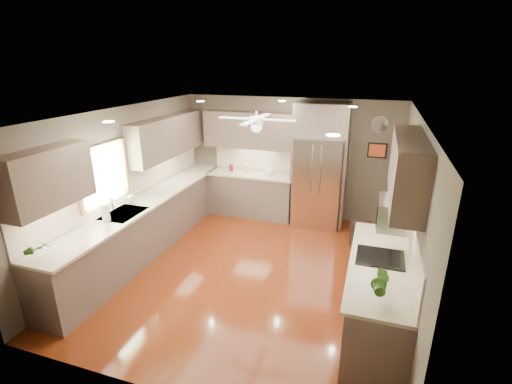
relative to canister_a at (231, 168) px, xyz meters
The scene contains 26 objects.
floor 2.69m from the canister_a, 61.45° to the right, with size 5.00×5.00×0.00m, color #4D280A.
ceiling 2.90m from the canister_a, 61.45° to the right, with size 5.00×5.00×0.00m, color white.
wall_back 1.25m from the canister_a, 14.60° to the left, with size 4.50×4.50×0.00m, color brown.
wall_front 4.84m from the canister_a, 75.74° to the right, with size 4.50×4.50×0.00m, color brown.
wall_left 2.44m from the canister_a, 115.80° to the right, with size 5.00×5.00×0.00m, color brown.
wall_right 4.09m from the canister_a, 32.47° to the right, with size 5.00×5.00×0.00m, color brown.
canister_a is the anchor object (origin of this frame).
canister_c 0.35m from the canister_a, ahead, with size 0.11×0.11×0.17m, color beige.
soap_bottle 2.44m from the canister_a, 111.26° to the right, with size 0.08×0.08×0.18m, color white.
potted_plant_left 4.28m from the canister_a, 100.39° to the right, with size 0.16×0.11×0.31m, color #275217.
potted_plant_right 4.85m from the canister_a, 50.36° to the right, with size 0.20×0.16×0.36m, color #275217.
bowl 0.84m from the canister_a, ahead, with size 0.24×0.24×0.06m, color beige.
left_run 2.24m from the canister_a, 110.51° to the right, with size 0.65×4.70×1.45m.
back_run 0.71m from the canister_a, ahead, with size 1.85×0.65×1.45m.
uppers 1.77m from the canister_a, 73.07° to the right, with size 4.50×4.70×0.95m.
window 2.93m from the canister_a, 110.93° to the right, with size 0.05×1.12×0.92m.
sink 2.79m from the canister_a, 105.39° to the right, with size 0.50×0.70×0.32m.
refrigerator 1.90m from the canister_a, ahead, with size 1.06×0.75×2.45m.
right_run 4.35m from the canister_a, 43.77° to the right, with size 0.70×2.20×1.45m.
microwave 4.25m from the canister_a, 40.41° to the right, with size 0.43×0.55×0.34m.
ceiling_fan 2.59m from the canister_a, 57.77° to the right, with size 1.18×1.18×0.32m.
recessed_lights 2.59m from the canister_a, 57.24° to the right, with size 2.84×3.14×0.01m.
wall_clock 3.13m from the canister_a, ahead, with size 0.30×0.03×0.30m.
framed_print 3.00m from the canister_a, ahead, with size 0.36×0.03×0.30m.
stool 3.08m from the canister_a, 17.33° to the right, with size 0.45×0.45×0.46m.
paper_towel 3.13m from the canister_a, 104.22° to the right, with size 0.11×0.11×0.28m.
Camera 1 is at (1.72, -4.93, 3.20)m, focal length 26.00 mm.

